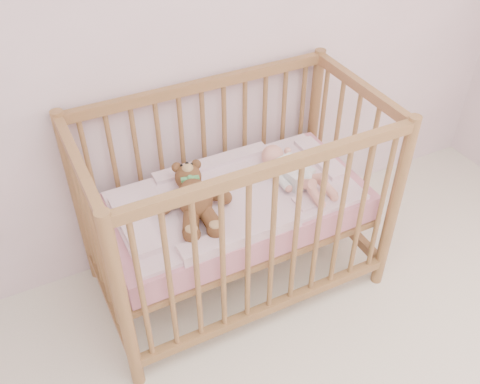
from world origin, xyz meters
TOP-DOWN VIEW (x-y plane):
  - wall_back at (0.00, 2.00)m, footprint 4.00×0.02m
  - crib at (0.11, 1.60)m, footprint 1.36×0.76m
  - mattress at (0.11, 1.60)m, footprint 1.22×0.62m
  - blanket at (0.11, 1.60)m, footprint 1.10×0.58m
  - baby at (0.40, 1.58)m, footprint 0.32×0.52m
  - teddy_bear at (-0.10, 1.58)m, footprint 0.44×0.55m

SIDE VIEW (x-z plane):
  - mattress at x=0.11m, z-range 0.42..0.55m
  - crib at x=0.11m, z-range 0.00..1.00m
  - blanket at x=0.11m, z-range 0.53..0.59m
  - baby at x=0.40m, z-range 0.58..0.69m
  - teddy_bear at x=-0.10m, z-range 0.58..0.71m
  - wall_back at x=0.00m, z-range 0.00..2.70m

